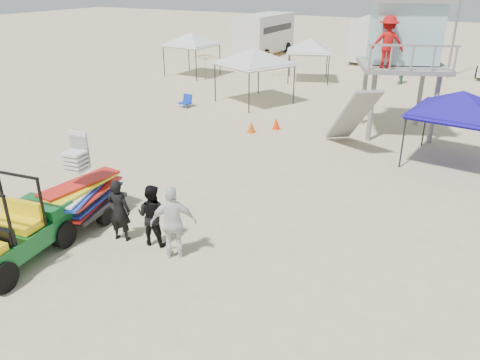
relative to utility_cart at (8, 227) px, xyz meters
The scene contains 20 objects.
ground 3.65m from the utility_cart, 20.83° to the left, with size 140.00×140.00×0.00m, color beige.
utility_cart is the anchor object (origin of this frame).
surf_trailer 2.34m from the utility_cart, 89.81° to the left, with size 1.60×2.57×2.26m.
man_left 2.55m from the utility_cart, 53.22° to the left, with size 0.61×0.40×1.66m, color black.
man_mid 3.30m from the utility_cart, 43.95° to the left, with size 0.78×0.61×1.61m, color black.
man_right 3.81m from the utility_cart, 32.30° to the left, with size 1.09×0.45×1.86m, color white.
lifeguard_tower 16.01m from the utility_cart, 69.07° to the left, with size 4.33×4.33×5.32m.
canopy_blue 14.54m from the utility_cart, 54.77° to the left, with size 3.26×3.26×3.07m.
canopy_white_a 16.42m from the utility_cart, 96.80° to the left, with size 4.14×4.14×3.25m.
canopy_white_b 22.64m from the utility_cart, 113.30° to the left, with size 2.99×2.99×3.22m.
canopy_white_c 23.01m from the utility_cart, 93.71° to the left, with size 3.36×3.36×3.04m.
umbrella_a 21.29m from the utility_cart, 110.42° to the left, with size 1.81×1.85×1.66m, color red.
umbrella_b 23.32m from the utility_cart, 99.97° to the left, with size 1.91×1.94×1.75m, color #F5AC15.
cone_near 11.60m from the utility_cart, 88.31° to the left, with size 0.34×0.34×0.50m, color #DB5306.
cone_far 12.61m from the utility_cart, 85.12° to the left, with size 0.34×0.34×0.50m, color #FA3407.
beach_chair_a 14.52m from the utility_cart, 108.48° to the left, with size 0.60×0.64×0.64m.
rv_far_left 32.45m from the utility_cart, 105.57° to the left, with size 2.64×6.80×3.25m.
rv_mid_left 32.76m from the utility_cart, 89.49° to the left, with size 2.65×6.50×3.25m.
light_pole_left 29.11m from the utility_cart, 77.44° to the left, with size 0.14×0.14×8.00m, color slate.
distant_beachgoers 26.32m from the utility_cart, 76.59° to the left, with size 8.59×3.87×1.72m.
Camera 1 is at (5.97, -6.94, 6.31)m, focal length 35.00 mm.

